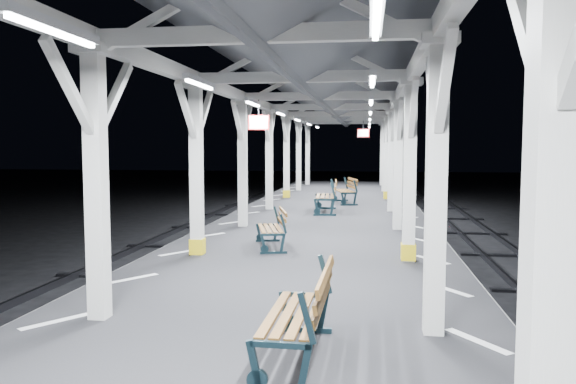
% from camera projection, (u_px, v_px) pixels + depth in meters
% --- Properties ---
extents(ground, '(120.00, 120.00, 0.00)m').
position_uv_depth(ground, '(284.00, 348.00, 8.69)').
color(ground, black).
rests_on(ground, ground).
extents(platform, '(6.00, 50.00, 1.00)m').
position_uv_depth(platform, '(284.00, 316.00, 8.64)').
color(platform, black).
rests_on(platform, ground).
extents(hazard_stripes_left, '(1.00, 48.00, 0.01)m').
position_uv_depth(hazard_stripes_left, '(133.00, 279.00, 8.95)').
color(hazard_stripes_left, silver).
rests_on(hazard_stripes_left, platform).
extents(hazard_stripes_right, '(1.00, 48.00, 0.01)m').
position_uv_depth(hazard_stripes_right, '(449.00, 290.00, 8.26)').
color(hazard_stripes_right, silver).
rests_on(hazard_stripes_right, platform).
extents(canopy, '(5.40, 49.00, 4.65)m').
position_uv_depth(canopy, '(284.00, 48.00, 8.29)').
color(canopy, silver).
rests_on(canopy, platform).
extents(bench_near, '(0.66, 1.70, 0.92)m').
position_uv_depth(bench_near, '(305.00, 312.00, 5.53)').
color(bench_near, black).
rests_on(bench_near, platform).
extents(bench_mid, '(0.89, 1.56, 0.80)m').
position_uv_depth(bench_mid, '(274.00, 227.00, 11.68)').
color(bench_mid, black).
rests_on(bench_mid, platform).
extents(bench_far, '(0.83, 1.94, 1.03)m').
position_uv_depth(bench_far, '(329.00, 195.00, 17.81)').
color(bench_far, black).
rests_on(bench_far, platform).
extents(bench_extra, '(1.02, 1.80, 0.92)m').
position_uv_depth(bench_extra, '(347.00, 190.00, 20.66)').
color(bench_extra, black).
rests_on(bench_extra, platform).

